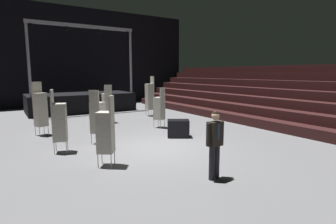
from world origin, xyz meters
TOP-DOWN VIEW (x-y plane):
  - ground_plane at (0.00, 0.00)m, footprint 22.00×30.00m
  - arena_end_wall at (0.00, 15.00)m, footprint 22.00×0.30m
  - bleacher_bank_right at (8.38, 1.00)m, footprint 5.25×24.00m
  - stage_riser at (0.00, 10.97)m, footprint 6.98×3.35m
  - man_with_tie at (-0.31, -3.28)m, footprint 0.57×0.28m
  - chair_stack_front_left at (-3.37, 4.34)m, footprint 0.56×0.56m
  - chair_stack_front_right at (3.11, 6.53)m, footprint 0.44×0.44m
  - chair_stack_mid_left at (-2.30, -0.88)m, footprint 0.61×0.61m
  - chair_stack_mid_right at (-3.16, 1.24)m, footprint 0.55×0.55m
  - chair_stack_mid_centre at (1.78, 3.07)m, footprint 0.59×0.59m
  - chair_stack_rear_left at (0.08, 5.73)m, footprint 0.46×0.46m
  - chair_stack_rear_right at (-1.71, 1.71)m, footprint 0.62×0.62m
  - equipment_road_case at (1.46, 0.95)m, footprint 1.08×0.98m

SIDE VIEW (x-z plane):
  - ground_plane at x=0.00m, z-range -0.10..0.00m
  - equipment_road_case at x=1.46m, z-range 0.00..0.73m
  - stage_riser at x=0.00m, z-range -2.16..3.56m
  - chair_stack_mid_centre at x=1.78m, z-range 0.00..1.97m
  - man_with_tie at x=-0.31m, z-range 0.12..1.89m
  - chair_stack_mid_left at x=-2.30m, z-range 0.00..2.05m
  - chair_stack_rear_left at x=0.08m, z-range 0.00..2.05m
  - chair_stack_rear_right at x=-1.71m, z-range 0.00..2.05m
  - chair_stack_mid_right at x=-3.16m, z-range 0.00..2.14m
  - chair_stack_front_left at x=-3.37m, z-range 0.00..2.30m
  - chair_stack_front_right at x=3.11m, z-range 0.00..2.47m
  - bleacher_bank_right at x=8.38m, z-range 0.00..3.15m
  - arena_end_wall at x=0.00m, z-range 0.00..8.00m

